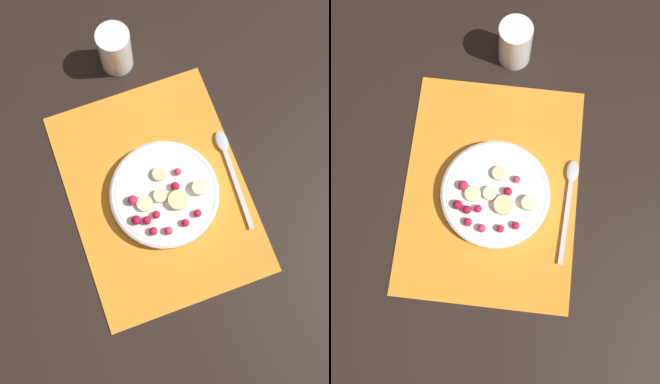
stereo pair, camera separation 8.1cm
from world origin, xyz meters
TOP-DOWN VIEW (x-y plane):
  - ground_plane at (0.00, 0.00)m, footprint 3.00×3.00m
  - placemat at (0.00, 0.00)m, footprint 0.45×0.34m
  - fruit_bowl at (0.01, 0.01)m, footprint 0.21×0.21m
  - spoon at (-0.01, 0.16)m, footprint 0.21×0.03m
  - drinking_glass at (-0.30, 0.02)m, footprint 0.07×0.07m

SIDE VIEW (x-z plane):
  - ground_plane at x=0.00m, z-range 0.00..0.00m
  - placemat at x=0.00m, z-range 0.00..0.01m
  - spoon at x=-0.01m, z-range 0.01..0.01m
  - fruit_bowl at x=0.01m, z-range 0.00..0.04m
  - drinking_glass at x=-0.30m, z-range 0.00..0.10m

